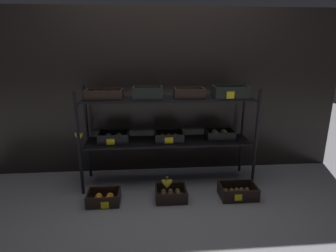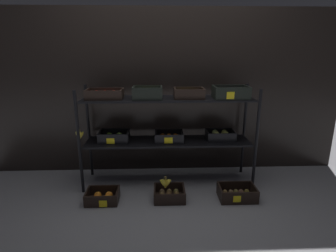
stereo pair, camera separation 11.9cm
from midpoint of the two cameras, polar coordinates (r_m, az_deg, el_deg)
ground_plane at (r=3.24m, az=-1.08°, el=-11.36°), size 10.00×10.00×0.00m
storefront_wall at (r=3.33m, az=-1.61°, el=6.92°), size 4.23×0.12×1.93m
display_rack at (r=2.96m, az=-1.28°, el=1.75°), size 1.93×0.45×1.10m
crate_ground_orange at (r=2.90m, az=-14.36°, el=-14.38°), size 0.32×0.24×0.12m
crate_ground_kiwi at (r=2.88m, az=-0.63°, el=-14.09°), size 0.31×0.26×0.12m
crate_ground_center_kiwi at (r=2.98m, az=13.14°, el=-13.33°), size 0.37×0.25×0.13m
banana_bunch_loose at (r=2.81m, az=-1.44°, el=-11.82°), size 0.13×0.04×0.13m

